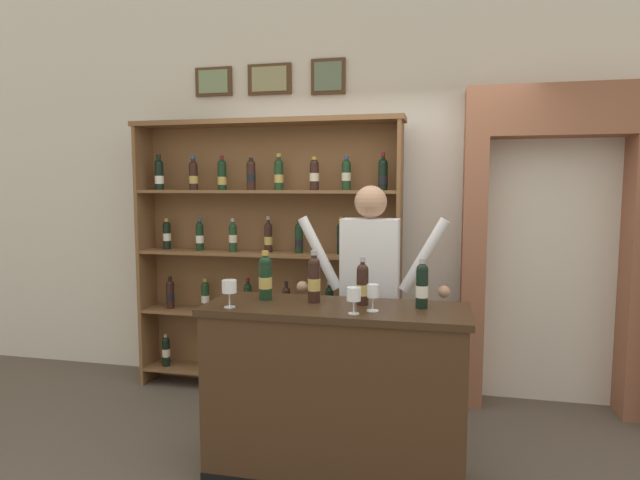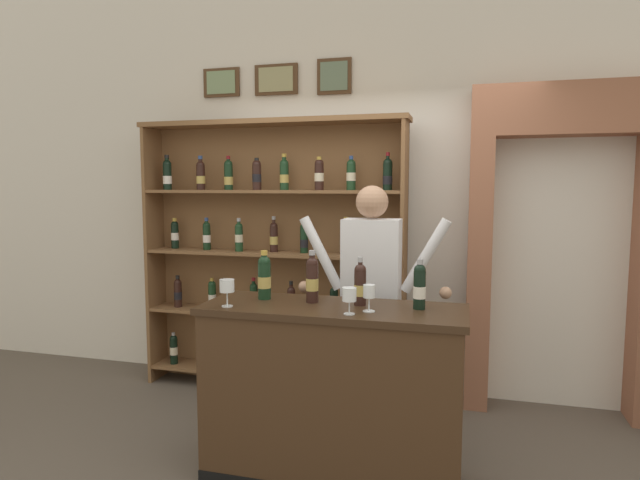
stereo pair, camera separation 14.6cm
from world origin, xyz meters
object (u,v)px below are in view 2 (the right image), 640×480
Objects in this scene: tasting_bottle_bianco at (312,278)px; wine_glass_spare at (369,293)px; tasting_bottle_prosecco at (264,276)px; wine_glass_right at (227,287)px; tasting_counter at (332,393)px; tasting_bottle_riserva at (420,286)px; wine_glass_center at (349,296)px; shopkeeper at (371,284)px; wine_shelf at (273,249)px; tasting_bottle_rosso at (360,284)px.

wine_glass_spare is at bearing -21.82° from tasting_bottle_bianco.
tasting_bottle_bianco is at bearing -2.19° from tasting_bottle_prosecco.
wine_glass_right is (-0.81, -0.09, 0.01)m from wine_glass_spare.
wine_glass_spare is (0.37, -0.15, -0.04)m from tasting_bottle_bianco.
tasting_counter is 0.82m from tasting_bottle_riserva.
wine_glass_right is (-0.58, -0.17, 0.63)m from tasting_counter.
wine_glass_center is (0.13, -0.17, 0.62)m from tasting_counter.
shopkeeper is 11.82× the size of wine_glass_center.
wine_shelf is at bearing 128.30° from wine_glass_spare.
wine_glass_right is at bearing -80.19° from wine_shelf.
wine_glass_right reaches higher than wine_glass_spare.
wine_shelf is at bearing 137.72° from tasting_bottle_riserva.
tasting_bottle_riserva is 1.79× the size of wine_glass_right.
wine_glass_right is (-0.73, -0.24, -0.01)m from tasting_bottle_rosso.
wine_shelf is 7.28× the size of tasting_bottle_bianco.
wine_shelf is 1.49× the size of tasting_counter.
shopkeeper is at bearing 63.24° from tasting_bottle_bianco.
wine_glass_spare is at bearing 6.34° from wine_glass_right.
wine_shelf is 1.31× the size of shopkeeper.
tasting_bottle_bianco is 1.97× the size of wine_glass_right.
tasting_bottle_prosecco is at bearing -72.17° from wine_shelf.
wine_glass_center is 0.13m from wine_glass_spare.
wine_glass_center is 0.93× the size of wine_glass_right.
tasting_bottle_rosso is (0.60, -0.01, -0.02)m from tasting_bottle_prosecco.
wine_shelf reaches higher than wine_glass_spare.
tasting_bottle_prosecco is at bearing 177.81° from tasting_bottle_bianco.
tasting_bottle_rosso is at bearing -1.23° from tasting_bottle_prosecco.
tasting_bottle_rosso is at bearing 17.96° from wine_glass_right.
tasting_bottle_rosso is at bearing -87.31° from shopkeeper.
tasting_bottle_riserva is at bearing 28.02° from wine_glass_spare.
wine_glass_spare is at bearing -151.98° from tasting_bottle_riserva.
tasting_bottle_prosecco is 0.96× the size of tasting_bottle_bianco.
tasting_bottle_prosecco reaches higher than tasting_bottle_riserva.
tasting_bottle_bianco is 2.06× the size of wine_glass_spare.
tasting_bottle_bianco is (0.68, -1.19, -0.02)m from wine_shelf.
tasting_bottle_prosecco is at bearing 166.74° from wine_glass_spare.
wine_glass_center is at bearing -51.53° from tasting_counter.
wine_glass_spare is at bearing -81.25° from shopkeeper.
tasting_bottle_prosecco is 0.60m from tasting_bottle_rosso.
tasting_bottle_bianco reaches higher than wine_glass_center.
shopkeeper is 5.57× the size of tasting_bottle_bianco.
wine_glass_center is at bearing -22.98° from tasting_bottle_prosecco.
tasting_counter is 0.68m from tasting_bottle_bianco.
tasting_counter is 10.38× the size of wine_glass_center.
wine_shelf reaches higher than wine_glass_center.
tasting_bottle_bianco is 0.50m from wine_glass_right.
wine_glass_center is at bearing -136.25° from wine_glass_spare.
shopkeeper is 6.17× the size of tasting_bottle_rosso.
wine_glass_center is (-0.01, -0.23, -0.02)m from tasting_bottle_rosso.
tasting_bottle_prosecco is 0.63m from wine_glass_center.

